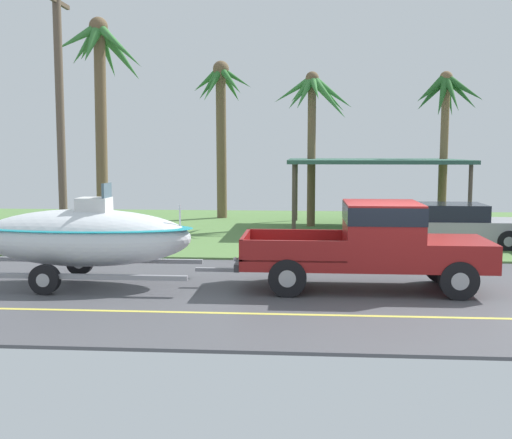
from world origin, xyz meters
name	(u,v)px	position (x,y,z in m)	size (l,w,h in m)	color
ground	(362,240)	(0.00, 8.38, -0.01)	(36.00, 22.00, 0.11)	#4C4C51
pickup_truck_towing	(380,242)	(-0.33, 0.53, 1.05)	(5.55, 2.00, 1.92)	maroon
boat_on_trailer	(83,237)	(-6.96, 0.53, 1.09)	(6.18, 2.34, 2.31)	gray
parked_sedan_near	(447,226)	(2.47, 6.79, 0.67)	(4.60, 1.88, 1.38)	#99999E
carport_awning	(374,162)	(0.64, 11.12, 2.58)	(6.48, 5.44, 2.70)	#4C4238
palm_tree_near_left	(445,104)	(3.36, 11.89, 4.81)	(2.68, 3.26, 6.06)	brown
palm_tree_near_right	(314,107)	(-1.65, 11.74, 4.72)	(3.28, 2.95, 6.08)	brown
palm_tree_mid	(102,74)	(-8.51, 6.94, 5.47)	(2.70, 2.51, 7.25)	brown
palm_tree_far_right	(221,105)	(-5.67, 14.45, 5.00)	(2.89, 3.10, 6.90)	brown
utility_pole	(60,114)	(-9.09, 4.82, 4.09)	(0.24, 1.80, 7.88)	brown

